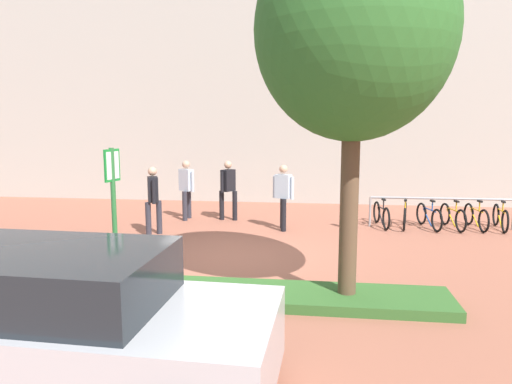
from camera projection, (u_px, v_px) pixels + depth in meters
The scene contains 13 objects.
ground_plane at pixel (236, 258), 9.79m from camera, with size 60.00×60.00×0.00m, color #9E5B47.
building_facade at pixel (272, 60), 16.53m from camera, with size 28.00×1.20×10.00m, color #B2ADA3.
planter_strip at pixel (228, 293), 7.55m from camera, with size 7.00×1.10×0.16m, color #336028.
tree_sidewalk at pixel (354, 32), 6.79m from camera, with size 2.92×2.92×5.72m.
parking_sign_post at pixel (114, 199), 7.57m from camera, with size 0.12×0.36×2.40m.
bike_at_sign at pixel (118, 270), 7.86m from camera, with size 1.57×0.70×0.86m.
bike_rack_cluster at pixel (440, 215), 12.58m from camera, with size 3.76×1.63×0.83m.
bollard_steel at pixel (354, 213), 12.34m from camera, with size 0.16×0.16×0.90m, color #ADADB2.
person_suited_dark at pixel (153, 196), 11.70m from camera, with size 0.38×0.57×1.72m.
person_suited_navy at pixel (228, 186), 13.52m from camera, with size 0.53×0.54×1.72m.
person_shirt_white at pixel (186, 186), 13.61m from camera, with size 0.54×0.52×1.72m.
person_casual_tan at pixel (283, 193), 12.26m from camera, with size 0.57×0.49×1.72m.
car_silver_sedan at pixel (61, 325), 4.78m from camera, with size 4.36×2.14×1.54m.
Camera 1 is at (1.62, -9.35, 2.79)m, focal length 32.96 mm.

